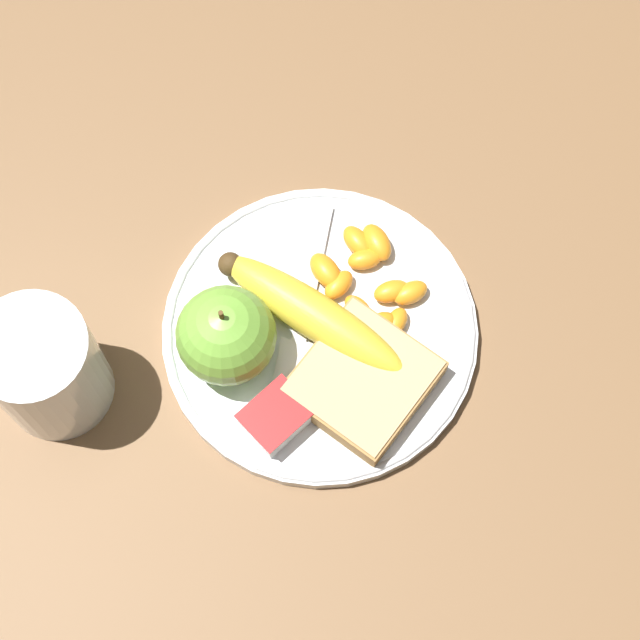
{
  "coord_description": "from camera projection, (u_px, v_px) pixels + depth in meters",
  "views": [
    {
      "loc": [
        0.2,
        0.21,
        0.78
      ],
      "look_at": [
        0.0,
        0.0,
        0.03
      ],
      "focal_mm": 60.0,
      "sensor_mm": 36.0,
      "label": 1
    }
  ],
  "objects": [
    {
      "name": "orange_segment_1",
      "position": [
        358.0,
        308.0,
        0.82
      ],
      "size": [
        0.02,
        0.03,
        0.01
      ],
      "color": "orange",
      "rests_on": "plate"
    },
    {
      "name": "orange_segment_6",
      "position": [
        377.0,
        242.0,
        0.84
      ],
      "size": [
        0.03,
        0.04,
        0.02
      ],
      "color": "orange",
      "rests_on": "plate"
    },
    {
      "name": "orange_segment_3",
      "position": [
        365.0,
        259.0,
        0.83
      ],
      "size": [
        0.03,
        0.03,
        0.02
      ],
      "color": "orange",
      "rests_on": "plate"
    },
    {
      "name": "orange_segment_7",
      "position": [
        396.0,
        322.0,
        0.81
      ],
      "size": [
        0.03,
        0.02,
        0.01
      ],
      "color": "orange",
      "rests_on": "plate"
    },
    {
      "name": "ground_plane",
      "position": [
        320.0,
        335.0,
        0.83
      ],
      "size": [
        3.0,
        3.0,
        0.0
      ],
      "primitive_type": "plane",
      "color": "brown"
    },
    {
      "name": "plate",
      "position": [
        320.0,
        331.0,
        0.82
      ],
      "size": [
        0.24,
        0.24,
        0.01
      ],
      "color": "silver",
      "rests_on": "ground_plane"
    },
    {
      "name": "banana",
      "position": [
        309.0,
        314.0,
        0.81
      ],
      "size": [
        0.07,
        0.17,
        0.03
      ],
      "color": "yellow",
      "rests_on": "plate"
    },
    {
      "name": "orange_segment_5",
      "position": [
        377.0,
        327.0,
        0.81
      ],
      "size": [
        0.04,
        0.03,
        0.02
      ],
      "color": "orange",
      "rests_on": "plate"
    },
    {
      "name": "orange_segment_0",
      "position": [
        357.0,
        241.0,
        0.84
      ],
      "size": [
        0.02,
        0.03,
        0.02
      ],
      "color": "orange",
      "rests_on": "plate"
    },
    {
      "name": "fork",
      "position": [
        303.0,
        320.0,
        0.82
      ],
      "size": [
        0.15,
        0.11,
        0.0
      ],
      "rotation": [
        0.0,
        0.0,
        13.2
      ],
      "color": "silver",
      "rests_on": "plate"
    },
    {
      "name": "apple",
      "position": [
        226.0,
        335.0,
        0.78
      ],
      "size": [
        0.07,
        0.07,
        0.08
      ],
      "color": "#72B23D",
      "rests_on": "plate"
    },
    {
      "name": "bread_slice",
      "position": [
        363.0,
        380.0,
        0.79
      ],
      "size": [
        0.11,
        0.1,
        0.02
      ],
      "color": "olive",
      "rests_on": "plate"
    },
    {
      "name": "orange_segment_2",
      "position": [
        326.0,
        271.0,
        0.83
      ],
      "size": [
        0.02,
        0.04,
        0.02
      ],
      "color": "orange",
      "rests_on": "plate"
    },
    {
      "name": "orange_segment_8",
      "position": [
        410.0,
        293.0,
        0.82
      ],
      "size": [
        0.03,
        0.02,
        0.02
      ],
      "color": "orange",
      "rests_on": "plate"
    },
    {
      "name": "jam_packet",
      "position": [
        276.0,
        417.0,
        0.78
      ],
      "size": [
        0.05,
        0.04,
        0.02
      ],
      "color": "silver",
      "rests_on": "plate"
    },
    {
      "name": "orange_segment_9",
      "position": [
        391.0,
        291.0,
        0.82
      ],
      "size": [
        0.03,
        0.03,
        0.02
      ],
      "color": "orange",
      "rests_on": "plate"
    },
    {
      "name": "juice_glass",
      "position": [
        46.0,
        370.0,
        0.77
      ],
      "size": [
        0.08,
        0.08,
        0.1
      ],
      "color": "silver",
      "rests_on": "ground_plane"
    },
    {
      "name": "orange_segment_4",
      "position": [
        339.0,
        285.0,
        0.83
      ],
      "size": [
        0.03,
        0.02,
        0.02
      ],
      "color": "orange",
      "rests_on": "plate"
    }
  ]
}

